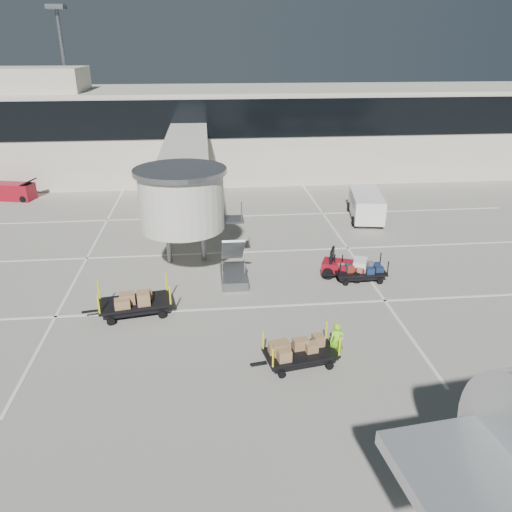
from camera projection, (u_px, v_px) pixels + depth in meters
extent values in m
plane|color=#A8A396|center=(271.00, 328.00, 22.59)|extent=(140.00, 140.00, 0.00)
cube|color=white|center=(266.00, 306.00, 24.42)|extent=(40.00, 0.15, 0.02)
cube|color=white|center=(253.00, 252.00, 30.82)|extent=(40.00, 0.15, 0.02)
cube|color=white|center=(244.00, 216.00, 37.23)|extent=(40.00, 0.15, 0.02)
cube|color=white|center=(343.00, 242.00, 32.29)|extent=(0.15, 30.00, 0.02)
cube|color=white|center=(90.00, 252.00, 30.82)|extent=(0.15, 30.00, 0.02)
cube|color=beige|center=(232.00, 131.00, 48.47)|extent=(64.00, 12.00, 8.00)
cube|color=black|center=(236.00, 119.00, 42.15)|extent=(64.00, 0.12, 3.20)
cube|color=beige|center=(25.00, 80.00, 43.03)|extent=(10.00, 6.00, 2.00)
cylinder|color=gray|center=(68.00, 91.00, 49.29)|extent=(0.36, 0.36, 15.00)
cube|color=gray|center=(56.00, 7.00, 46.34)|extent=(1.60, 1.60, 0.40)
cube|color=beige|center=(186.00, 163.00, 34.26)|extent=(3.00, 18.00, 2.80)
cylinder|color=beige|center=(182.00, 201.00, 26.03)|extent=(4.40, 4.40, 3.00)
cylinder|color=gray|center=(180.00, 171.00, 25.40)|extent=(4.80, 4.80, 0.25)
cylinder|color=gray|center=(168.00, 239.00, 28.89)|extent=(0.28, 0.28, 2.90)
cylinder|color=gray|center=(203.00, 238.00, 29.07)|extent=(0.28, 0.28, 2.90)
cylinder|color=gray|center=(174.00, 203.00, 35.29)|extent=(0.28, 0.28, 2.90)
cylinder|color=gray|center=(203.00, 202.00, 35.47)|extent=(0.28, 0.28, 2.90)
cylinder|color=gray|center=(179.00, 179.00, 41.70)|extent=(0.28, 0.28, 2.90)
cylinder|color=gray|center=(203.00, 178.00, 41.88)|extent=(0.28, 0.28, 2.90)
cube|color=gray|center=(234.00, 277.00, 26.94)|extent=(1.40, 2.60, 0.50)
cube|color=gray|center=(233.00, 250.00, 26.96)|extent=(1.20, 2.60, 2.06)
cube|color=gray|center=(231.00, 219.00, 27.75)|extent=(1.40, 1.20, 0.12)
cube|color=maroon|center=(344.00, 267.00, 27.43)|extent=(2.57, 1.92, 0.58)
cube|color=white|center=(360.00, 263.00, 27.04)|extent=(1.03, 1.24, 0.34)
cube|color=black|center=(332.00, 256.00, 27.38)|extent=(0.48, 0.94, 0.87)
cylinder|color=black|center=(328.00, 274.00, 27.17)|extent=(0.66, 0.46, 0.62)
cylinder|color=black|center=(331.00, 265.00, 28.27)|extent=(0.66, 0.46, 0.62)
cylinder|color=black|center=(356.00, 277.00, 26.75)|extent=(0.66, 0.46, 0.62)
cylinder|color=black|center=(359.00, 268.00, 27.86)|extent=(0.66, 0.46, 0.62)
cube|color=black|center=(360.00, 272.00, 27.00)|extent=(2.69, 1.35, 0.11)
cube|color=black|center=(360.00, 274.00, 27.07)|extent=(2.42, 1.15, 0.22)
cube|color=black|center=(330.00, 275.00, 26.91)|extent=(0.63, 0.07, 0.07)
cylinder|color=black|center=(346.00, 283.00, 26.50)|extent=(0.31, 0.13, 0.31)
cylinder|color=black|center=(340.00, 273.00, 27.61)|extent=(0.31, 0.13, 0.31)
cylinder|color=black|center=(380.00, 281.00, 26.67)|extent=(0.31, 0.13, 0.31)
cylinder|color=black|center=(373.00, 272.00, 27.78)|extent=(0.31, 0.13, 0.31)
cylinder|color=black|center=(340.00, 270.00, 26.17)|extent=(0.06, 0.06, 0.81)
cylinder|color=black|center=(335.00, 261.00, 27.28)|extent=(0.06, 0.06, 0.81)
cylinder|color=black|center=(388.00, 268.00, 26.41)|extent=(0.06, 0.06, 0.81)
cylinder|color=black|center=(380.00, 259.00, 27.52)|extent=(0.06, 0.06, 0.81)
cube|color=olive|center=(374.00, 267.00, 27.04)|extent=(0.34, 0.33, 0.27)
cube|color=#162545|center=(364.00, 267.00, 27.01)|extent=(0.48, 0.24, 0.38)
cube|color=olive|center=(358.00, 265.00, 27.16)|extent=(0.43, 0.26, 0.40)
cube|color=olive|center=(370.00, 270.00, 26.60)|extent=(0.37, 0.35, 0.40)
cube|color=#55545A|center=(373.00, 267.00, 27.01)|extent=(0.48, 0.34, 0.34)
cube|color=maroon|center=(374.00, 267.00, 27.10)|extent=(0.35, 0.27, 0.27)
cube|color=maroon|center=(347.00, 272.00, 26.59)|extent=(0.42, 0.29, 0.22)
cube|color=olive|center=(345.00, 269.00, 26.75)|extent=(0.43, 0.26, 0.39)
cube|color=maroon|center=(377.00, 265.00, 27.22)|extent=(0.44, 0.32, 0.38)
cube|color=olive|center=(361.00, 270.00, 26.74)|extent=(0.49, 0.33, 0.27)
cube|color=black|center=(301.00, 353.00, 19.85)|extent=(3.05, 1.91, 0.11)
cube|color=black|center=(300.00, 357.00, 19.91)|extent=(2.74, 1.65, 0.24)
cube|color=black|center=(258.00, 363.00, 19.46)|extent=(0.67, 0.19, 0.08)
cylinder|color=black|center=(282.00, 374.00, 19.17)|extent=(0.34, 0.19, 0.32)
cylinder|color=black|center=(272.00, 356.00, 20.30)|extent=(0.34, 0.19, 0.32)
cylinder|color=black|center=(330.00, 366.00, 19.68)|extent=(0.34, 0.19, 0.32)
cylinder|color=black|center=(317.00, 348.00, 20.81)|extent=(0.34, 0.19, 0.32)
cylinder|color=#FFF40D|center=(273.00, 359.00, 18.77)|extent=(0.07, 0.07, 0.85)
cylinder|color=#FFF40D|center=(263.00, 341.00, 19.90)|extent=(0.07, 0.07, 0.85)
cylinder|color=#FFF40D|center=(340.00, 347.00, 19.46)|extent=(0.07, 0.07, 0.85)
cylinder|color=#FFF40D|center=(326.00, 331.00, 20.59)|extent=(0.07, 0.07, 0.85)
cube|color=#9B784B|center=(281.00, 352.00, 19.52)|extent=(0.50, 0.46, 0.36)
cube|color=#9B784B|center=(324.00, 343.00, 20.02)|extent=(0.52, 0.52, 0.46)
cube|color=#9B784B|center=(280.00, 351.00, 19.50)|extent=(0.48, 0.58, 0.42)
cube|color=#9B784B|center=(290.00, 351.00, 19.47)|extent=(0.50, 0.42, 0.45)
cube|color=#9B784B|center=(316.00, 344.00, 19.97)|extent=(0.60, 0.43, 0.41)
cube|color=#9B784B|center=(325.00, 350.00, 19.60)|extent=(0.66, 0.48, 0.41)
cube|color=#9B784B|center=(318.00, 345.00, 19.93)|extent=(0.49, 0.50, 0.37)
cube|color=#9B784B|center=(305.00, 353.00, 19.39)|extent=(0.60, 0.54, 0.41)
cube|color=#9B784B|center=(277.00, 351.00, 19.45)|extent=(0.63, 0.58, 0.45)
cube|color=black|center=(135.00, 302.00, 23.54)|extent=(3.55, 2.21, 0.13)
cube|color=black|center=(136.00, 306.00, 23.62)|extent=(3.18, 1.91, 0.28)
cube|color=black|center=(90.00, 311.00, 23.10)|extent=(0.78, 0.22, 0.09)
cylinder|color=black|center=(111.00, 321.00, 22.76)|extent=(0.40, 0.22, 0.38)
cylinder|color=black|center=(111.00, 306.00, 24.08)|extent=(0.40, 0.22, 0.38)
cylinder|color=black|center=(162.00, 314.00, 23.34)|extent=(0.40, 0.22, 0.38)
cylinder|color=black|center=(159.00, 300.00, 24.66)|extent=(0.40, 0.22, 0.38)
cylinder|color=#FFF40D|center=(99.00, 305.00, 22.29)|extent=(0.08, 0.08, 0.99)
cylinder|color=#FFF40D|center=(99.00, 290.00, 23.61)|extent=(0.08, 0.08, 0.99)
cylinder|color=#FFF40D|center=(170.00, 296.00, 23.09)|extent=(0.08, 0.08, 0.99)
cylinder|color=#FFF40D|center=(167.00, 282.00, 24.41)|extent=(0.08, 0.08, 0.99)
cube|color=#9B784B|center=(158.00, 297.00, 23.42)|extent=(0.77, 0.56, 0.43)
cube|color=#9B784B|center=(161.00, 298.00, 23.38)|extent=(0.77, 0.71, 0.43)
cube|color=#9B784B|center=(114.00, 301.00, 23.04)|extent=(0.69, 0.52, 0.51)
cube|color=#9B784B|center=(159.00, 296.00, 23.57)|extent=(0.57, 0.64, 0.42)
imported|color=#7DE117|center=(337.00, 342.00, 20.08)|extent=(0.65, 0.49, 1.63)
cube|color=white|center=(366.00, 204.00, 36.22)|extent=(2.90, 5.33, 1.63)
cube|color=white|center=(362.00, 200.00, 38.42)|extent=(2.02, 0.91, 0.95)
cube|color=black|center=(366.00, 198.00, 36.25)|extent=(2.59, 3.47, 0.65)
cylinder|color=black|center=(354.00, 221.00, 35.04)|extent=(0.37, 0.75, 0.71)
cylinder|color=black|center=(383.00, 222.00, 34.90)|extent=(0.37, 0.75, 0.71)
cylinder|color=black|center=(349.00, 207.00, 38.12)|extent=(0.37, 0.75, 0.71)
cylinder|color=black|center=(376.00, 207.00, 37.99)|extent=(0.37, 0.75, 0.71)
cube|color=maroon|center=(13.00, 191.00, 40.92)|extent=(3.69, 2.24, 1.36)
cube|color=black|center=(28.00, 182.00, 40.38)|extent=(1.15, 1.44, 0.48)
cylinder|color=black|center=(4.00, 194.00, 41.82)|extent=(0.58, 0.35, 0.54)
cylinder|color=black|center=(23.00, 199.00, 40.33)|extent=(0.58, 0.35, 0.54)
cylinder|color=black|center=(32.00, 195.00, 41.49)|extent=(0.58, 0.35, 0.54)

